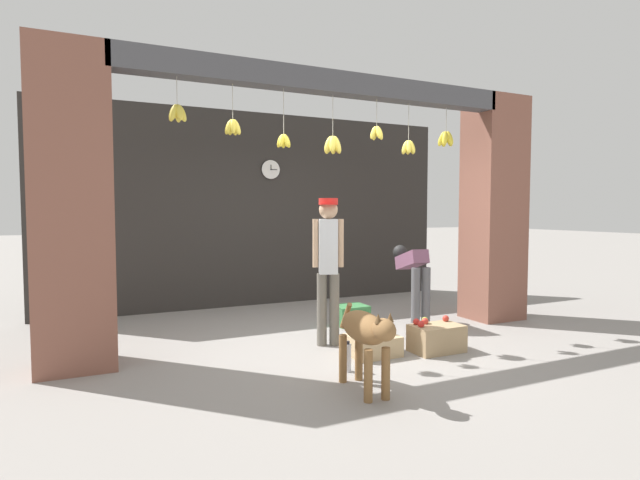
{
  "coord_description": "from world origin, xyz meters",
  "views": [
    {
      "loc": [
        -2.49,
        -4.9,
        1.5
      ],
      "look_at": [
        0.0,
        0.39,
        1.15
      ],
      "focal_mm": 28.0,
      "sensor_mm": 36.0,
      "label": 1
    }
  ],
  "objects_px": {
    "shopkeeper": "(328,259)",
    "wall_clock": "(271,170)",
    "dog": "(366,333)",
    "water_bottle": "(348,357)",
    "fruit_crate_apples": "(436,338)",
    "produce_box_green": "(351,315)",
    "fruit_crate_oranges": "(372,345)",
    "worker_stooping": "(413,274)"
  },
  "relations": [
    {
      "from": "shopkeeper",
      "to": "wall_clock",
      "type": "xyz_separation_m",
      "value": [
        0.27,
        2.61,
        1.19
      ]
    },
    {
      "from": "dog",
      "to": "water_bottle",
      "type": "xyz_separation_m",
      "value": [
        0.12,
        0.52,
        -0.36
      ]
    },
    {
      "from": "water_bottle",
      "to": "dog",
      "type": "bearing_deg",
      "value": -102.46
    },
    {
      "from": "fruit_crate_apples",
      "to": "produce_box_green",
      "type": "xyz_separation_m",
      "value": [
        -0.22,
        1.48,
        -0.02
      ]
    },
    {
      "from": "wall_clock",
      "to": "fruit_crate_oranges",
      "type": "bearing_deg",
      "value": -90.27
    },
    {
      "from": "produce_box_green",
      "to": "wall_clock",
      "type": "relative_size",
      "value": 1.34
    },
    {
      "from": "worker_stooping",
      "to": "wall_clock",
      "type": "relative_size",
      "value": 3.26
    },
    {
      "from": "worker_stooping",
      "to": "dog",
      "type": "bearing_deg",
      "value": -124.69
    },
    {
      "from": "produce_box_green",
      "to": "water_bottle",
      "type": "distance_m",
      "value": 1.91
    },
    {
      "from": "worker_stooping",
      "to": "shopkeeper",
      "type": "bearing_deg",
      "value": -156.24
    },
    {
      "from": "shopkeeper",
      "to": "water_bottle",
      "type": "xyz_separation_m",
      "value": [
        -0.23,
        -0.89,
        -0.82
      ]
    },
    {
      "from": "shopkeeper",
      "to": "worker_stooping",
      "type": "distance_m",
      "value": 1.45
    },
    {
      "from": "dog",
      "to": "shopkeeper",
      "type": "xyz_separation_m",
      "value": [
        0.35,
        1.41,
        0.46
      ]
    },
    {
      "from": "produce_box_green",
      "to": "water_bottle",
      "type": "relative_size",
      "value": 1.47
    },
    {
      "from": "shopkeeper",
      "to": "wall_clock",
      "type": "bearing_deg",
      "value": -73.87
    },
    {
      "from": "fruit_crate_oranges",
      "to": "water_bottle",
      "type": "xyz_separation_m",
      "value": [
        -0.49,
        -0.36,
        0.02
      ]
    },
    {
      "from": "fruit_crate_oranges",
      "to": "produce_box_green",
      "type": "height_order",
      "value": "fruit_crate_oranges"
    },
    {
      "from": "produce_box_green",
      "to": "water_bottle",
      "type": "xyz_separation_m",
      "value": [
        -0.94,
        -1.66,
        0.01
      ]
    },
    {
      "from": "produce_box_green",
      "to": "fruit_crate_oranges",
      "type": "bearing_deg",
      "value": -109.32
    },
    {
      "from": "shopkeeper",
      "to": "fruit_crate_oranges",
      "type": "relative_size",
      "value": 3.24
    },
    {
      "from": "water_bottle",
      "to": "worker_stooping",
      "type": "bearing_deg",
      "value": 37.13
    },
    {
      "from": "produce_box_green",
      "to": "wall_clock",
      "type": "xyz_separation_m",
      "value": [
        -0.44,
        1.84,
        2.02
      ]
    },
    {
      "from": "fruit_crate_oranges",
      "to": "produce_box_green",
      "type": "relative_size",
      "value": 1.2
    },
    {
      "from": "dog",
      "to": "fruit_crate_oranges",
      "type": "height_order",
      "value": "dog"
    },
    {
      "from": "dog",
      "to": "fruit_crate_apples",
      "type": "xyz_separation_m",
      "value": [
        1.28,
        0.7,
        -0.35
      ]
    },
    {
      "from": "dog",
      "to": "fruit_crate_apples",
      "type": "distance_m",
      "value": 1.5
    },
    {
      "from": "dog",
      "to": "shopkeeper",
      "type": "bearing_deg",
      "value": 170.03
    },
    {
      "from": "shopkeeper",
      "to": "wall_clock",
      "type": "height_order",
      "value": "wall_clock"
    },
    {
      "from": "produce_box_green",
      "to": "shopkeeper",
      "type": "bearing_deg",
      "value": -132.51
    },
    {
      "from": "fruit_crate_oranges",
      "to": "wall_clock",
      "type": "distance_m",
      "value": 3.74
    },
    {
      "from": "dog",
      "to": "fruit_crate_oranges",
      "type": "relative_size",
      "value": 1.85
    },
    {
      "from": "fruit_crate_oranges",
      "to": "produce_box_green",
      "type": "bearing_deg",
      "value": 70.68
    },
    {
      "from": "worker_stooping",
      "to": "fruit_crate_apples",
      "type": "xyz_separation_m",
      "value": [
        -0.45,
        -1.05,
        -0.53
      ]
    },
    {
      "from": "fruit_crate_apples",
      "to": "produce_box_green",
      "type": "distance_m",
      "value": 1.5
    },
    {
      "from": "shopkeeper",
      "to": "produce_box_green",
      "type": "xyz_separation_m",
      "value": [
        0.71,
        0.77,
        -0.83
      ]
    },
    {
      "from": "fruit_crate_apples",
      "to": "fruit_crate_oranges",
      "type": "bearing_deg",
      "value": 165.39
    },
    {
      "from": "dog",
      "to": "wall_clock",
      "type": "height_order",
      "value": "wall_clock"
    },
    {
      "from": "worker_stooping",
      "to": "fruit_crate_oranges",
      "type": "height_order",
      "value": "worker_stooping"
    },
    {
      "from": "fruit_crate_apples",
      "to": "produce_box_green",
      "type": "relative_size",
      "value": 1.29
    },
    {
      "from": "fruit_crate_apples",
      "to": "wall_clock",
      "type": "bearing_deg",
      "value": 101.36
    },
    {
      "from": "worker_stooping",
      "to": "wall_clock",
      "type": "distance_m",
      "value": 2.92
    },
    {
      "from": "worker_stooping",
      "to": "wall_clock",
      "type": "height_order",
      "value": "wall_clock"
    }
  ]
}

